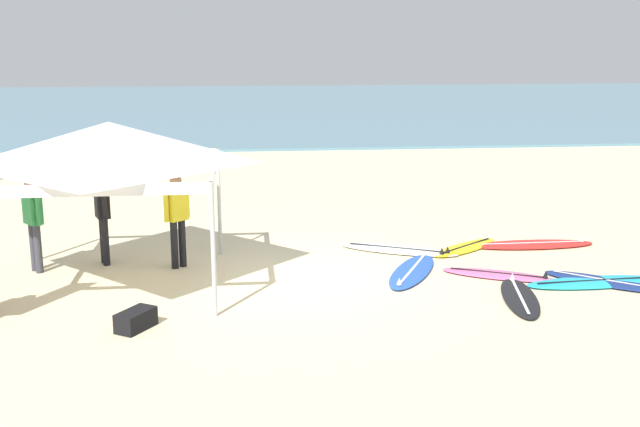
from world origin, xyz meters
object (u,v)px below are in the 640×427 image
surfboard_white (399,250)px  surfboard_navy (605,282)px  surfboard_black (520,297)px  person_green (33,218)px  person_yellow (177,214)px  surfboard_pink (499,275)px  surfboard_cyan (595,282)px  gear_bag_near_tent (136,320)px  surfboard_yellow (465,248)px  canopy_tent (109,144)px  person_black (103,212)px  surfboard_red (533,244)px  surfboard_blue (412,271)px

surfboard_white → surfboard_navy: 3.86m
surfboard_black → person_green: size_ratio=1.20×
surfboard_white → person_yellow: person_yellow is taller
surfboard_pink → surfboard_cyan: 1.59m
surfboard_white → gear_bag_near_tent: (-4.57, -3.63, 0.10)m
surfboard_yellow → person_yellow: (-5.51, -0.64, 0.95)m
canopy_tent → person_black: (-0.41, 1.25, -1.40)m
person_green → surfboard_pink: bearing=-8.0°
person_green → gear_bag_near_tent: (2.11, -2.99, -0.85)m
surfboard_yellow → surfboard_black: bearing=-89.4°
gear_bag_near_tent → surfboard_cyan: bearing=9.8°
surfboard_pink → surfboard_white: same height
surfboard_black → surfboard_yellow: size_ratio=1.15×
canopy_tent → surfboard_pink: 6.96m
surfboard_cyan → surfboard_red: same height
surfboard_pink → surfboard_black: 1.19m
surfboard_white → person_black: 5.64m
surfboard_white → person_black: person_black is taller
surfboard_yellow → surfboard_white: (-1.32, -0.01, -0.00)m
surfboard_pink → gear_bag_near_tent: gear_bag_near_tent is taller
surfboard_white → surfboard_navy: (3.08, -2.32, 0.00)m
surfboard_cyan → person_green: (-9.57, 1.70, 0.95)m
canopy_tent → surfboard_cyan: (8.04, -0.81, -2.35)m
person_black → gear_bag_near_tent: person_black is taller
surfboard_white → person_black: (-5.55, -0.28, 0.95)m
surfboard_pink → surfboard_red: bearing=54.6°
surfboard_pink → surfboard_white: 2.26m
surfboard_pink → surfboard_navy: (1.67, -0.56, -0.00)m
canopy_tent → surfboard_navy: 8.59m
surfboard_red → person_green: size_ratio=1.47×
person_yellow → gear_bag_near_tent: size_ratio=2.85×
surfboard_red → person_black: person_black is taller
surfboard_pink → surfboard_cyan: size_ratio=0.80×
canopy_tent → gear_bag_near_tent: bearing=-74.8°
surfboard_yellow → gear_bag_near_tent: (-5.89, -3.64, 0.10)m
surfboard_pink → person_yellow: size_ratio=1.16×
surfboard_blue → surfboard_white: (0.06, 1.41, -0.00)m
surfboard_white → person_green: bearing=-174.6°
canopy_tent → surfboard_blue: (5.09, 0.11, -2.35)m
surfboard_black → person_green: (-8.03, 2.32, 0.95)m
surfboard_navy → person_green: (-9.76, 1.69, 0.95)m
surfboard_pink → surfboard_red: size_ratio=0.79×
canopy_tent → surfboard_pink: canopy_tent is taller
surfboard_blue → person_yellow: (-4.13, 0.79, 0.95)m
surfboard_black → surfboard_white: same height
surfboard_red → surfboard_navy: same height
surfboard_yellow → person_black: (-6.87, -0.29, 0.95)m
canopy_tent → person_green: canopy_tent is taller
surfboard_pink → surfboard_navy: same height
canopy_tent → surfboard_black: bearing=-12.4°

